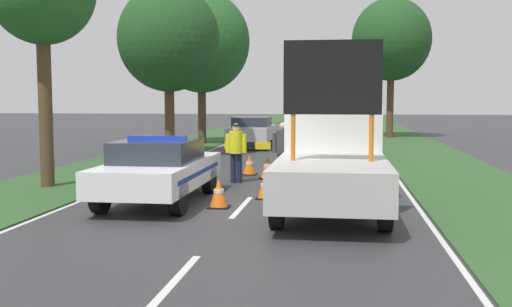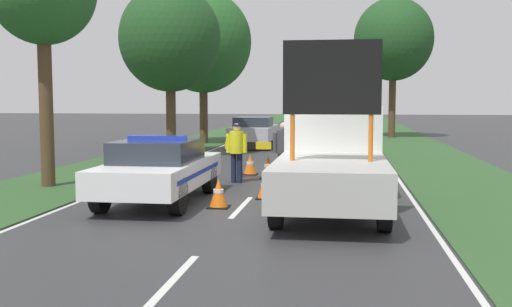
% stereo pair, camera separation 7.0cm
% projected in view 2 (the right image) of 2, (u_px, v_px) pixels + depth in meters
% --- Properties ---
extents(ground_plane, '(160.00, 160.00, 0.00)m').
position_uv_depth(ground_plane, '(241.00, 208.00, 13.14)').
color(ground_plane, '#333335').
extents(lane_markings, '(7.80, 59.11, 0.01)m').
position_uv_depth(lane_markings, '(288.00, 157.00, 24.58)').
color(lane_markings, silver).
rests_on(lane_markings, ground).
extents(grass_verge_left, '(3.55, 120.00, 0.03)m').
position_uv_depth(grass_verge_left, '(200.00, 141.00, 33.67)').
color(grass_verge_left, '#2D5128').
rests_on(grass_verge_left, ground).
extents(grass_verge_right, '(3.55, 120.00, 0.03)m').
position_uv_depth(grass_verge_right, '(409.00, 143.00, 32.04)').
color(grass_verge_right, '#2D5128').
rests_on(grass_verge_right, ground).
extents(police_car, '(1.92, 4.81, 1.55)m').
position_uv_depth(police_car, '(159.00, 169.00, 13.77)').
color(police_car, white).
rests_on(police_car, ground).
extents(work_truck, '(2.19, 5.64, 3.50)m').
position_uv_depth(work_truck, '(332.00, 158.00, 13.01)').
color(work_truck, white).
rests_on(work_truck, ground).
extents(road_barrier, '(2.77, 0.08, 1.11)m').
position_uv_depth(road_barrier, '(271.00, 149.00, 17.60)').
color(road_barrier, black).
rests_on(road_barrier, ground).
extents(police_officer, '(0.61, 0.39, 1.69)m').
position_uv_depth(police_officer, '(237.00, 148.00, 16.96)').
color(police_officer, '#191E38').
rests_on(police_officer, ground).
extents(pedestrian_civilian, '(0.62, 0.40, 1.73)m').
position_uv_depth(pedestrian_civilian, '(284.00, 148.00, 16.73)').
color(pedestrian_civilian, brown).
rests_on(pedestrian_civilian, ground).
extents(traffic_cone_near_police, '(0.47, 0.47, 0.64)m').
position_uv_depth(traffic_cone_near_police, '(250.00, 165.00, 18.83)').
color(traffic_cone_near_police, black).
rests_on(traffic_cone_near_police, ground).
extents(traffic_cone_centre_front, '(0.47, 0.47, 0.64)m').
position_uv_depth(traffic_cone_centre_front, '(189.00, 165.00, 18.72)').
color(traffic_cone_centre_front, black).
rests_on(traffic_cone_centre_front, ground).
extents(traffic_cone_near_truck, '(0.47, 0.47, 0.64)m').
position_uv_depth(traffic_cone_near_truck, '(218.00, 193.00, 13.12)').
color(traffic_cone_near_truck, black).
rests_on(traffic_cone_near_truck, ground).
extents(traffic_cone_behind_barrier, '(0.49, 0.49, 0.68)m').
position_uv_depth(traffic_cone_behind_barrier, '(268.00, 167.00, 17.93)').
color(traffic_cone_behind_barrier, black).
rests_on(traffic_cone_behind_barrier, ground).
extents(traffic_cone_lane_edge, '(0.42, 0.42, 0.58)m').
position_uv_depth(traffic_cone_lane_edge, '(265.00, 187.00, 14.28)').
color(traffic_cone_lane_edge, black).
rests_on(traffic_cone_lane_edge, ground).
extents(queued_car_suv_grey, '(1.94, 4.01, 1.46)m').
position_uv_depth(queued_car_suv_grey, '(341.00, 141.00, 22.98)').
color(queued_car_suv_grey, slate).
rests_on(queued_car_suv_grey, ground).
extents(queued_car_sedan_silver, '(1.95, 4.40, 1.50)m').
position_uv_depth(queued_car_sedan_silver, '(254.00, 131.00, 29.28)').
color(queued_car_sedan_silver, '#B2B2B7').
rests_on(queued_car_sedan_silver, ground).
extents(roadside_tree_near_left, '(4.76, 4.76, 8.47)m').
position_uv_depth(roadside_tree_near_left, '(393.00, 40.00, 36.15)').
color(roadside_tree_near_left, '#4C3823').
rests_on(roadside_tree_near_left, ground).
extents(roadside_tree_near_right, '(5.07, 5.07, 8.02)m').
position_uv_depth(roadside_tree_near_right, '(203.00, 42.00, 31.37)').
color(roadside_tree_near_right, '#4C3823').
rests_on(roadside_tree_near_right, ground).
extents(roadside_tree_mid_right, '(4.16, 4.16, 7.04)m').
position_uv_depth(roadside_tree_mid_right, '(170.00, 39.00, 24.52)').
color(roadside_tree_mid_right, '#4C3823').
rests_on(roadside_tree_mid_right, ground).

